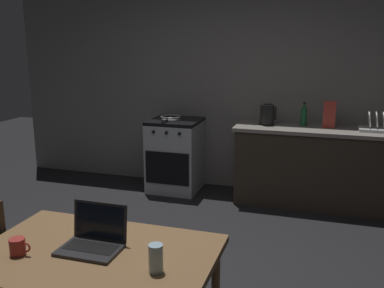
# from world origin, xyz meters

# --- Properties ---
(ground_plane) EXTENTS (12.00, 12.00, 0.00)m
(ground_plane) POSITION_xyz_m (0.00, 0.00, 0.00)
(ground_plane) COLOR black
(back_wall) EXTENTS (6.40, 0.10, 2.65)m
(back_wall) POSITION_xyz_m (0.30, 2.49, 1.33)
(back_wall) COLOR gray
(back_wall) RESTS_ON ground_plane
(kitchen_counter) EXTENTS (2.16, 0.64, 0.89)m
(kitchen_counter) POSITION_xyz_m (1.24, 2.14, 0.45)
(kitchen_counter) COLOR #382D23
(kitchen_counter) RESTS_ON ground_plane
(stove_oven) EXTENTS (0.60, 0.62, 0.89)m
(stove_oven) POSITION_xyz_m (-0.61, 2.14, 0.44)
(stove_oven) COLOR #B7BABF
(stove_oven) RESTS_ON ground_plane
(dining_table) EXTENTS (1.26, 0.84, 0.73)m
(dining_table) POSITION_xyz_m (0.01, -0.90, 0.66)
(dining_table) COLOR brown
(dining_table) RESTS_ON ground_plane
(laptop) EXTENTS (0.32, 0.25, 0.23)m
(laptop) POSITION_xyz_m (-0.02, -0.85, 0.78)
(laptop) COLOR #232326
(laptop) RESTS_ON dining_table
(electric_kettle) EXTENTS (0.19, 0.16, 0.25)m
(electric_kettle) POSITION_xyz_m (0.49, 2.14, 1.00)
(electric_kettle) COLOR black
(electric_kettle) RESTS_ON kitchen_counter
(frying_pan) EXTENTS (0.25, 0.42, 0.05)m
(frying_pan) POSITION_xyz_m (-0.66, 2.12, 0.91)
(frying_pan) COLOR gray
(frying_pan) RESTS_ON stove_oven
(coffee_mug) EXTENTS (0.12, 0.08, 0.09)m
(coffee_mug) POSITION_xyz_m (-0.36, -1.03, 0.78)
(coffee_mug) COLOR #9E2D28
(coffee_mug) RESTS_ON dining_table
(drinking_glass) EXTENTS (0.07, 0.07, 0.14)m
(drinking_glass) POSITION_xyz_m (0.39, -0.98, 0.80)
(drinking_glass) COLOR #99B7C6
(drinking_glass) RESTS_ON dining_table
(cereal_box) EXTENTS (0.13, 0.05, 0.30)m
(cereal_box) POSITION_xyz_m (1.17, 2.16, 1.03)
(cereal_box) COLOR #B2382D
(cereal_box) RESTS_ON kitchen_counter
(dish_rack) EXTENTS (0.34, 0.26, 0.21)m
(dish_rack) POSITION_xyz_m (1.64, 2.14, 0.93)
(dish_rack) COLOR silver
(dish_rack) RESTS_ON kitchen_counter
(bottle_b) EXTENTS (0.07, 0.07, 0.27)m
(bottle_b) POSITION_xyz_m (0.89, 2.22, 1.01)
(bottle_b) COLOR #19592D
(bottle_b) RESTS_ON kitchen_counter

